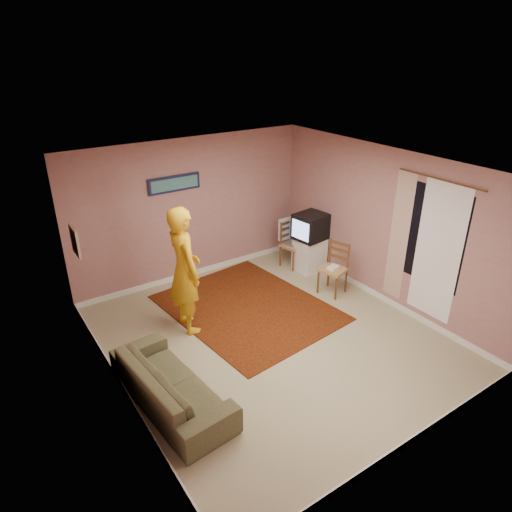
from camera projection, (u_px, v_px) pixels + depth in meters
ground at (271, 338)px, 6.88m from camera, size 5.00×5.00×0.00m
wall_back at (191, 210)px, 8.20m from camera, size 4.50×0.02×2.60m
wall_front at (422, 353)px, 4.45m from camera, size 4.50×0.02×2.60m
wall_left at (112, 309)px, 5.19m from camera, size 0.02×5.00×2.60m
wall_right at (384, 227)px, 7.46m from camera, size 0.02×5.00×2.60m
ceiling at (274, 168)px, 5.77m from camera, size 4.50×5.00×0.02m
baseboard_back at (195, 272)px, 8.73m from camera, size 4.50×0.02×0.10m
baseboard_front at (404, 445)px, 4.99m from camera, size 4.50×0.02×0.10m
baseboard_left at (126, 393)px, 5.73m from camera, size 0.02×5.00×0.10m
baseboard_right at (375, 294)px, 7.99m from camera, size 0.02×5.00×0.10m
window at (432, 236)px, 6.72m from camera, size 0.01×1.10×1.50m
curtain_sheer at (437, 252)px, 6.68m from camera, size 0.01×0.75×2.10m
curtain_floral at (399, 237)px, 7.20m from camera, size 0.01×0.35×2.10m
curtain_rod at (440, 179)px, 6.32m from camera, size 0.02×1.40×0.02m
picture_back at (174, 184)px, 7.79m from camera, size 0.95×0.04×0.28m
picture_left at (75, 241)px, 6.30m from camera, size 0.04×0.38×0.42m
area_rug at (248, 308)px, 7.65m from camera, size 2.52×3.02×0.01m
tv_cabinet at (309, 254)px, 8.82m from camera, size 0.51×0.47×0.65m
crt_tv at (311, 227)px, 8.57m from camera, size 0.63×0.58×0.49m
chair_a at (293, 240)px, 8.86m from camera, size 0.48×0.46×0.50m
dvd_player at (293, 243)px, 8.89m from camera, size 0.37×0.31×0.05m
blue_throw at (288, 228)px, 8.93m from camera, size 0.42×0.05×0.44m
chair_b at (334, 264)px, 7.88m from camera, size 0.50×0.52×0.51m
game_console at (333, 267)px, 7.91m from camera, size 0.23×0.19×0.04m
sofa at (171, 384)px, 5.54m from camera, size 0.92×1.98×0.56m
person at (185, 270)px, 6.73m from camera, size 0.52×0.75×1.99m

